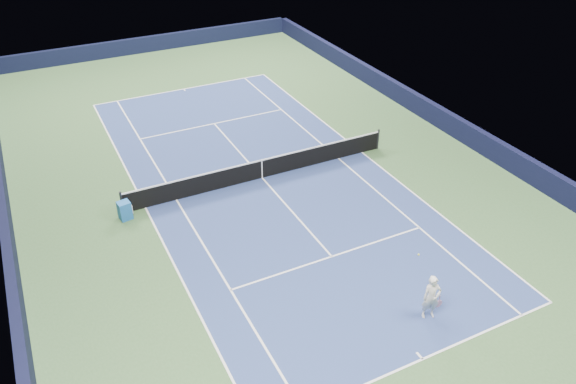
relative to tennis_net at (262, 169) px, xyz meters
name	(u,v)px	position (x,y,z in m)	size (l,w,h in m)	color
ground	(262,178)	(0.00, 0.00, -0.50)	(40.00, 40.00, 0.00)	#36572F
wall_far	(149,44)	(0.00, 19.82, 0.05)	(22.00, 0.35, 1.10)	black
wall_right	(447,122)	(10.82, 0.00, 0.05)	(0.35, 40.00, 1.10)	black
wall_left	(7,231)	(-10.82, 0.00, 0.05)	(0.35, 40.00, 1.10)	black
court_surface	(262,178)	(0.00, 0.00, -0.50)	(10.97, 23.77, 0.01)	navy
baseline_far	(184,89)	(0.00, 11.88, -0.50)	(10.97, 0.08, 0.00)	white
baseline_near	(423,359)	(0.00, -11.88, -0.50)	(10.97, 0.08, 0.00)	white
sideline_doubles_right	(362,152)	(5.49, 0.00, -0.50)	(0.08, 23.77, 0.00)	white
sideline_doubles_left	(145,208)	(-5.49, 0.00, -0.50)	(0.08, 23.77, 0.00)	white
sideline_singles_right	(338,158)	(4.12, 0.00, -0.50)	(0.08, 23.77, 0.00)	white
sideline_singles_left	(176,200)	(-4.12, 0.00, -0.50)	(0.08, 23.77, 0.00)	white
service_line_far	(214,124)	(0.00, 6.40, -0.50)	(8.23, 0.08, 0.00)	white
service_line_near	(332,256)	(0.00, -6.40, -0.50)	(8.23, 0.08, 0.00)	white
center_service_line	(262,178)	(0.00, 0.00, -0.50)	(0.08, 12.80, 0.00)	white
center_mark_far	(184,90)	(0.00, 11.73, -0.50)	(0.08, 0.30, 0.00)	white
center_mark_near	(420,356)	(0.00, -11.73, -0.50)	(0.08, 0.30, 0.00)	white
tennis_net	(262,169)	(0.00, 0.00, 0.00)	(12.90, 0.10, 1.07)	black
sponsor_cube	(125,210)	(-6.40, -0.41, -0.10)	(0.58, 0.52, 0.80)	#1C5BA9
tennis_player	(431,297)	(1.30, -10.50, 0.33)	(0.81, 1.31, 1.88)	silver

